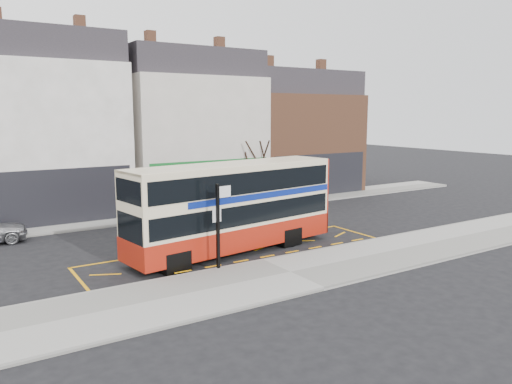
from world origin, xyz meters
TOP-DOWN VIEW (x-y plane):
  - ground at (0.00, 0.00)m, footprint 120.00×120.00m
  - pavement at (0.00, -2.30)m, footprint 40.00×4.00m
  - kerb at (0.00, -0.38)m, footprint 40.00×0.15m
  - far_pavement at (0.00, 11.00)m, footprint 50.00×3.00m
  - road_markings at (0.00, 1.60)m, footprint 14.00×3.40m
  - terrace_left at (-5.50, 14.99)m, footprint 8.00×8.01m
  - terrace_green_shop at (3.50, 14.99)m, footprint 9.00×8.01m
  - terrace_right at (12.50, 14.99)m, footprint 9.00×8.01m
  - double_decker_bus at (-0.18, 1.73)m, footprint 10.22×3.66m
  - bus_stop_post at (-2.05, -0.39)m, footprint 0.84×0.17m
  - car_grey at (1.60, 9.57)m, footprint 4.00×2.23m
  - car_white at (5.59, 9.30)m, footprint 4.78×2.97m
  - street_tree_right at (6.66, 10.81)m, footprint 2.60×2.60m

SIDE VIEW (x-z plane):
  - ground at x=0.00m, z-range 0.00..0.00m
  - road_markings at x=0.00m, z-range 0.00..0.01m
  - pavement at x=0.00m, z-range 0.00..0.15m
  - kerb at x=0.00m, z-range 0.00..0.15m
  - far_pavement at x=0.00m, z-range 0.00..0.15m
  - car_grey at x=1.60m, z-range 0.00..1.25m
  - car_white at x=5.59m, z-range 0.00..1.29m
  - double_decker_bus at x=-0.18m, z-range 0.10..4.10m
  - bus_stop_post at x=-2.05m, z-range 0.46..3.81m
  - street_tree_right at x=6.66m, z-range 1.02..6.64m
  - terrace_right at x=12.50m, z-range -0.58..9.72m
  - terrace_green_shop at x=3.50m, z-range -0.58..10.72m
  - terrace_left at x=-5.50m, z-range -0.58..11.22m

